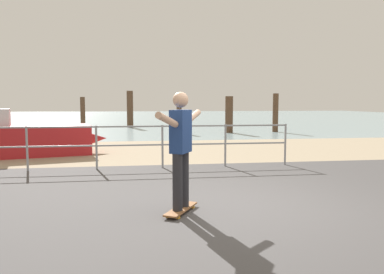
{
  "coord_description": "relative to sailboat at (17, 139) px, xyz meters",
  "views": [
    {
      "loc": [
        -1.59,
        -5.47,
        1.59
      ],
      "look_at": [
        -0.48,
        2.0,
        0.9
      ],
      "focal_mm": 35.71,
      "sensor_mm": 36.0,
      "label": 1
    }
  ],
  "objects": [
    {
      "name": "groyne_post_0",
      "position": [
        0.54,
        10.12,
        0.41
      ],
      "size": [
        0.26,
        0.26,
        1.87
      ],
      "primitive_type": "cylinder",
      "color": "#513826",
      "rests_on": "ground"
    },
    {
      "name": "groyne_post_4",
      "position": [
        10.75,
        7.62,
        0.5
      ],
      "size": [
        0.3,
        0.3,
        2.04
      ],
      "primitive_type": "cylinder",
      "color": "#513826",
      "rests_on": "ground"
    },
    {
      "name": "sea_surface",
      "position": [
        5.02,
        28.78,
        -0.53
      ],
      "size": [
        72.0,
        50.0,
        0.04
      ],
      "primitive_type": "cube",
      "color": "#849EA3",
      "rests_on": "ground"
    },
    {
      "name": "ground_plane",
      "position": [
        5.02,
        -7.22,
        -0.53
      ],
      "size": [
        24.0,
        10.0,
        0.04
      ],
      "primitive_type": "cube",
      "color": "#474444",
      "rests_on": "ground"
    },
    {
      "name": "beach_strip",
      "position": [
        5.02,
        0.78,
        -0.53
      ],
      "size": [
        24.0,
        6.0,
        0.04
      ],
      "primitive_type": "cube",
      "color": "tan",
      "rests_on": "ground"
    },
    {
      "name": "groyne_post_2",
      "position": [
        5.64,
        7.8,
        0.35
      ],
      "size": [
        0.26,
        0.26,
        1.76
      ],
      "primitive_type": "cylinder",
      "color": "#513826",
      "rests_on": "ground"
    },
    {
      "name": "groyne_post_1",
      "position": [
        3.09,
        12.5,
        0.62
      ],
      "size": [
        0.39,
        0.39,
        2.29
      ],
      "primitive_type": "cylinder",
      "color": "#513826",
      "rests_on": "ground"
    },
    {
      "name": "sailboat",
      "position": [
        0.0,
        0.0,
        0.0
      ],
      "size": [
        5.06,
        2.44,
        5.59
      ],
      "color": "#B21E23",
      "rests_on": "ground"
    },
    {
      "name": "railing_fence",
      "position": [
        2.52,
        -2.62,
        0.17
      ],
      "size": [
        9.29,
        0.05,
        1.05
      ],
      "color": "gray",
      "rests_on": "ground"
    },
    {
      "name": "skateboard",
      "position": [
        4.05,
        -6.4,
        -0.46
      ],
      "size": [
        0.57,
        0.79,
        0.08
      ],
      "color": "brown",
      "rests_on": "ground"
    },
    {
      "name": "skateboarder",
      "position": [
        4.05,
        -6.4,
        0.49
      ],
      "size": [
        0.79,
        1.3,
        1.65
      ],
      "color": "#26262B",
      "rests_on": "skateboard"
    },
    {
      "name": "groyne_post_3",
      "position": [
        8.2,
        7.47,
        0.42
      ],
      "size": [
        0.4,
        0.4,
        1.89
      ],
      "primitive_type": "cylinder",
      "color": "#513826",
      "rests_on": "ground"
    }
  ]
}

